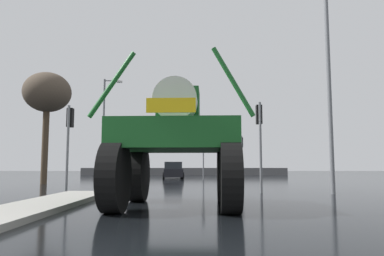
{
  "coord_description": "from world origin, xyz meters",
  "views": [
    {
      "loc": [
        0.97,
        -4.52,
        1.17
      ],
      "look_at": [
        1.0,
        9.01,
        2.57
      ],
      "focal_mm": 34.28,
      "sensor_mm": 36.0,
      "label": 1
    }
  ],
  "objects_px": {
    "oversize_sprayer": "(177,144)",
    "bare_tree_left": "(46,94)",
    "traffic_signal_near_left": "(69,129)",
    "traffic_signal_far_left": "(241,148)",
    "traffic_signal_near_right": "(259,127)",
    "streetlight_far_left": "(104,123)",
    "sedan_ahead": "(172,171)",
    "streetlight_near_right": "(330,76)",
    "traffic_signal_far_right": "(202,147)"
  },
  "relations": [
    {
      "from": "oversize_sprayer",
      "to": "bare_tree_left",
      "type": "relative_size",
      "value": 0.7
    },
    {
      "from": "traffic_signal_near_left",
      "to": "traffic_signal_far_left",
      "type": "height_order",
      "value": "traffic_signal_near_left"
    },
    {
      "from": "traffic_signal_near_right",
      "to": "streetlight_far_left",
      "type": "bearing_deg",
      "value": 122.48
    },
    {
      "from": "oversize_sprayer",
      "to": "bare_tree_left",
      "type": "bearing_deg",
      "value": 37.67
    },
    {
      "from": "sedan_ahead",
      "to": "oversize_sprayer",
      "type": "bearing_deg",
      "value": 178.74
    },
    {
      "from": "oversize_sprayer",
      "to": "traffic_signal_near_right",
      "type": "height_order",
      "value": "oversize_sprayer"
    },
    {
      "from": "streetlight_far_left",
      "to": "traffic_signal_near_left",
      "type": "bearing_deg",
      "value": -81.45
    },
    {
      "from": "traffic_signal_near_right",
      "to": "bare_tree_left",
      "type": "xyz_separation_m",
      "value": [
        -12.44,
        7.65,
        2.98
      ]
    },
    {
      "from": "oversize_sprayer",
      "to": "streetlight_near_right",
      "type": "bearing_deg",
      "value": -51.23
    },
    {
      "from": "traffic_signal_near_left",
      "to": "traffic_signal_far_right",
      "type": "height_order",
      "value": "traffic_signal_near_left"
    },
    {
      "from": "traffic_signal_far_right",
      "to": "bare_tree_left",
      "type": "xyz_separation_m",
      "value": [
        -10.43,
        -7.35,
        3.08
      ]
    },
    {
      "from": "traffic_signal_far_left",
      "to": "traffic_signal_far_right",
      "type": "xyz_separation_m",
      "value": [
        -3.24,
        -0.0,
        0.1
      ]
    },
    {
      "from": "oversize_sprayer",
      "to": "sedan_ahead",
      "type": "relative_size",
      "value": 1.2
    },
    {
      "from": "traffic_signal_far_left",
      "to": "bare_tree_left",
      "type": "height_order",
      "value": "bare_tree_left"
    },
    {
      "from": "streetlight_near_right",
      "to": "oversize_sprayer",
      "type": "bearing_deg",
      "value": -143.83
    },
    {
      "from": "traffic_signal_near_right",
      "to": "traffic_signal_far_left",
      "type": "bearing_deg",
      "value": 85.29
    },
    {
      "from": "sedan_ahead",
      "to": "traffic_signal_near_left",
      "type": "bearing_deg",
      "value": 164.04
    },
    {
      "from": "oversize_sprayer",
      "to": "streetlight_near_right",
      "type": "relative_size",
      "value": 0.55
    },
    {
      "from": "sedan_ahead",
      "to": "bare_tree_left",
      "type": "distance_m",
      "value": 13.83
    },
    {
      "from": "sedan_ahead",
      "to": "traffic_signal_near_right",
      "type": "height_order",
      "value": "traffic_signal_near_right"
    },
    {
      "from": "traffic_signal_near_right",
      "to": "streetlight_near_right",
      "type": "distance_m",
      "value": 3.73
    },
    {
      "from": "sedan_ahead",
      "to": "streetlight_far_left",
      "type": "relative_size",
      "value": 0.46
    },
    {
      "from": "traffic_signal_near_right",
      "to": "streetlight_far_left",
      "type": "height_order",
      "value": "streetlight_far_left"
    },
    {
      "from": "oversize_sprayer",
      "to": "streetlight_near_right",
      "type": "height_order",
      "value": "streetlight_near_right"
    },
    {
      "from": "sedan_ahead",
      "to": "streetlight_near_right",
      "type": "distance_m",
      "value": 20.5
    },
    {
      "from": "traffic_signal_near_left",
      "to": "traffic_signal_far_right",
      "type": "distance_m",
      "value": 16.27
    },
    {
      "from": "sedan_ahead",
      "to": "streetlight_far_left",
      "type": "distance_m",
      "value": 7.56
    },
    {
      "from": "sedan_ahead",
      "to": "traffic_signal_far_right",
      "type": "xyz_separation_m",
      "value": [
        2.7,
        -2.91,
        2.05
      ]
    },
    {
      "from": "traffic_signal_far_left",
      "to": "traffic_signal_far_right",
      "type": "bearing_deg",
      "value": -179.96
    },
    {
      "from": "sedan_ahead",
      "to": "traffic_signal_far_right",
      "type": "height_order",
      "value": "traffic_signal_far_right"
    },
    {
      "from": "traffic_signal_near_left",
      "to": "bare_tree_left",
      "type": "bearing_deg",
      "value": 118.28
    },
    {
      "from": "traffic_signal_far_left",
      "to": "streetlight_far_left",
      "type": "relative_size",
      "value": 0.4
    },
    {
      "from": "traffic_signal_near_left",
      "to": "traffic_signal_far_left",
      "type": "xyz_separation_m",
      "value": [
        9.56,
        15.0,
        -0.11
      ]
    },
    {
      "from": "traffic_signal_near_left",
      "to": "streetlight_near_right",
      "type": "relative_size",
      "value": 0.42
    },
    {
      "from": "sedan_ahead",
      "to": "traffic_signal_far_right",
      "type": "distance_m",
      "value": 4.47
    },
    {
      "from": "oversize_sprayer",
      "to": "traffic_signal_far_right",
      "type": "xyz_separation_m",
      "value": [
        1.37,
        20.26,
        0.97
      ]
    },
    {
      "from": "oversize_sprayer",
      "to": "traffic_signal_far_right",
      "type": "relative_size",
      "value": 1.33
    },
    {
      "from": "traffic_signal_near_right",
      "to": "bare_tree_left",
      "type": "bearing_deg",
      "value": 148.41
    },
    {
      "from": "sedan_ahead",
      "to": "traffic_signal_far_right",
      "type": "relative_size",
      "value": 1.11
    },
    {
      "from": "oversize_sprayer",
      "to": "traffic_signal_near_right",
      "type": "xyz_separation_m",
      "value": [
        3.38,
        5.26,
        1.07
      ]
    },
    {
      "from": "traffic_signal_far_right",
      "to": "bare_tree_left",
      "type": "bearing_deg",
      "value": -144.83
    },
    {
      "from": "traffic_signal_far_left",
      "to": "streetlight_far_left",
      "type": "xyz_separation_m",
      "value": [
        -12.14,
        2.12,
        2.33
      ]
    },
    {
      "from": "traffic_signal_near_left",
      "to": "traffic_signal_far_left",
      "type": "relative_size",
      "value": 1.04
    },
    {
      "from": "traffic_signal_near_right",
      "to": "streetlight_near_right",
      "type": "height_order",
      "value": "streetlight_near_right"
    },
    {
      "from": "streetlight_far_left",
      "to": "traffic_signal_far_left",
      "type": "bearing_deg",
      "value": -9.92
    },
    {
      "from": "traffic_signal_near_right",
      "to": "traffic_signal_far_right",
      "type": "xyz_separation_m",
      "value": [
        -2.01,
        15.0,
        -0.11
      ]
    },
    {
      "from": "sedan_ahead",
      "to": "traffic_signal_near_right",
      "type": "distance_m",
      "value": 18.65
    },
    {
      "from": "traffic_signal_near_left",
      "to": "traffic_signal_near_right",
      "type": "xyz_separation_m",
      "value": [
        8.33,
        -0.0,
        0.1
      ]
    },
    {
      "from": "traffic_signal_far_left",
      "to": "traffic_signal_far_right",
      "type": "distance_m",
      "value": 3.25
    },
    {
      "from": "traffic_signal_far_left",
      "to": "traffic_signal_far_right",
      "type": "height_order",
      "value": "traffic_signal_far_right"
    }
  ]
}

